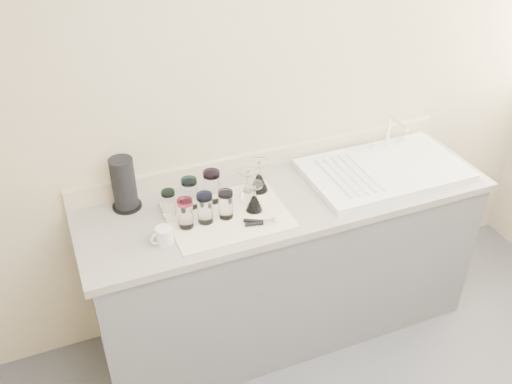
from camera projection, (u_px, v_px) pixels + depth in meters
name	position (u px, v px, depth m)	size (l,w,h in m)	color
room_envelope	(485.00, 229.00, 1.52)	(3.54, 3.50, 2.52)	#4A4A4F
counter_unit	(285.00, 264.00, 3.06)	(2.06, 0.62, 0.90)	#5E5E62
sink_unit	(384.00, 169.00, 2.97)	(0.82, 0.50, 0.22)	white
dish_towel	(227.00, 215.00, 2.66)	(0.55, 0.42, 0.01)	white
tumbler_teal	(169.00, 203.00, 2.62)	(0.06, 0.06, 0.13)	white
tumbler_cyan	(190.00, 193.00, 2.67)	(0.08, 0.08, 0.15)	white
tumbler_purple	(212.00, 186.00, 2.71)	(0.08, 0.08, 0.16)	white
tumbler_magenta	(186.00, 213.00, 2.54)	(0.07, 0.07, 0.14)	white
tumbler_blue	(205.00, 208.00, 2.57)	(0.07, 0.07, 0.15)	white
tumbler_lavender	(226.00, 204.00, 2.61)	(0.07, 0.07, 0.14)	white
goblet_back_left	(248.00, 189.00, 2.74)	(0.09, 0.09, 0.15)	white
goblet_back_right	(259.00, 180.00, 2.80)	(0.09, 0.09, 0.16)	white
goblet_front_left	(254.00, 201.00, 2.66)	(0.08, 0.08, 0.14)	white
can_opener	(260.00, 222.00, 2.59)	(0.14, 0.09, 0.02)	silver
white_mug	(164.00, 236.00, 2.48)	(0.11, 0.09, 0.08)	silver
paper_towel_roll	(124.00, 184.00, 2.65)	(0.14, 0.14, 0.26)	black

